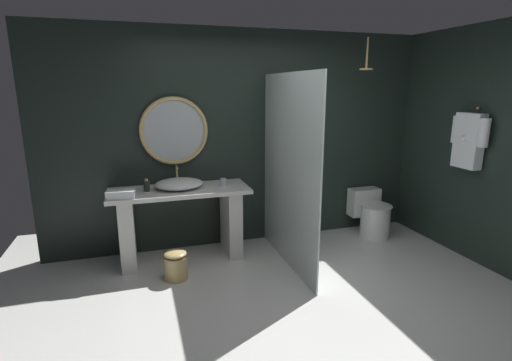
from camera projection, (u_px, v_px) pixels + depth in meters
ground_plane at (305, 319)px, 3.30m from camera, size 5.76×5.76×0.00m
back_wall_panel at (244, 140)px, 4.76m from camera, size 4.80×0.10×2.60m
side_wall_right at (470, 144)px, 4.38m from camera, size 0.10×2.47×2.60m
vanity_counter at (181, 217)px, 4.36m from camera, size 1.54×0.59×0.83m
vessel_sink at (179, 184)px, 4.28m from camera, size 0.53×0.43×0.22m
tumbler_cup at (223, 182)px, 4.41m from camera, size 0.07×0.07×0.09m
soap_dispenser at (147, 186)px, 4.17m from camera, size 0.07×0.07×0.14m
round_wall_mirror at (174, 131)px, 4.39m from camera, size 0.78×0.05×0.78m
shower_glass_panel at (289, 173)px, 4.13m from camera, size 0.02×1.54×2.08m
rain_shower_head at (366, 65)px, 4.58m from camera, size 0.16×0.16×0.37m
hanging_bathrobe at (469, 139)px, 4.22m from camera, size 0.20×0.47×0.67m
toilet at (371, 214)px, 5.14m from camera, size 0.41×0.60×0.59m
waste_bin at (176, 265)px, 3.96m from camera, size 0.23×0.23×0.31m
folded_hand_towel at (121, 194)px, 3.91m from camera, size 0.29×0.18×0.08m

